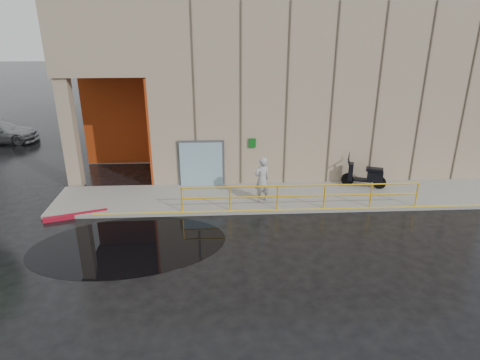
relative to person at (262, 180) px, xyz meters
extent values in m
plane|color=black|center=(-2.76, -3.97, -1.11)|extent=(120.00, 120.00, 0.00)
cube|color=gray|center=(1.24, 0.53, -1.04)|extent=(20.00, 3.00, 0.15)
cube|color=gray|center=(3.24, 7.03, 2.89)|extent=(16.00, 10.00, 8.00)
cube|color=gray|center=(-6.76, 7.03, 5.39)|extent=(4.00, 10.00, 3.00)
cube|color=gray|center=(-8.36, 2.43, 1.39)|extent=(0.60, 0.60, 5.00)
cube|color=#AE2E10|center=(-6.76, 5.53, 1.39)|extent=(3.80, 0.15, 4.90)
cube|color=#AE2E10|center=(-4.81, 3.78, 1.39)|extent=(0.10, 3.50, 4.90)
cube|color=#91B6C6|center=(-2.56, 1.91, 0.04)|extent=(1.90, 0.10, 2.00)
cube|color=slate|center=(-2.56, 1.99, 0.04)|extent=(2.10, 0.06, 2.20)
cube|color=#0C5615|center=(-0.26, 1.97, 0.99)|extent=(0.32, 0.04, 0.42)
cylinder|color=#E9A80C|center=(1.49, -0.82, 0.04)|extent=(9.50, 0.06, 0.06)
cylinder|color=#E9A80C|center=(1.49, -0.82, -0.41)|extent=(9.50, 0.06, 0.06)
imported|color=#A3A3A7|center=(0.00, 0.00, 0.00)|extent=(0.84, 0.73, 1.93)
cylinder|color=black|center=(4.09, 1.53, -0.68)|extent=(0.57, 0.30, 0.56)
cylinder|color=black|center=(5.41, 1.05, -0.68)|extent=(0.57, 0.30, 0.56)
cube|color=maroon|center=(-7.45, -0.87, -1.02)|extent=(2.34, 0.91, 0.18)
cube|color=black|center=(-4.97, -3.13, -1.11)|extent=(7.31, 5.09, 0.01)
camera|label=1|loc=(-1.79, -16.32, 6.51)|focal=32.00mm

